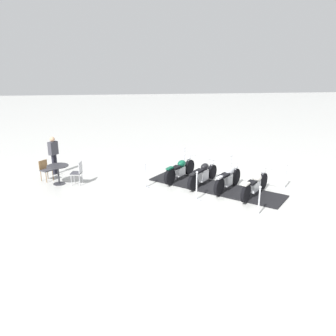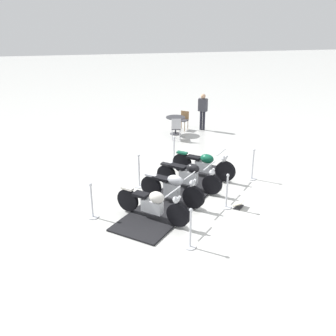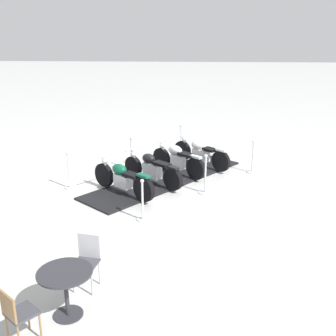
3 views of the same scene
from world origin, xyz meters
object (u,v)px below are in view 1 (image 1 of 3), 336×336
object	(u,v)px
stanchion_right_rear	(184,161)
stanchion_right_front	(285,180)
motorcycle_black	(203,174)
motorcycle_forest	(180,169)
bystander_person	(53,152)
stanchion_left_rear	(145,179)
stanchion_left_front	(259,206)
cafe_table	(58,170)
motorcycle_cream	(255,184)
cafe_chair_near_table	(78,171)
stanchion_right_mid	(231,170)
cafe_chair_across_table	(45,169)
stanchion_left_mid	(196,191)
info_placard	(229,174)
motorcycle_chrome	(228,178)

from	to	relation	value
stanchion_right_rear	stanchion_right_front	bearing A→B (deg)	-40.49
motorcycle_black	stanchion_right_rear	xyz separation A→B (m)	(-0.40, 2.27, -0.11)
motorcycle_forest	bystander_person	world-z (taller)	bystander_person
motorcycle_forest	stanchion_left_rear	distance (m)	1.67
motorcycle_forest	stanchion_left_front	size ratio (longest dim) A/B	1.77
stanchion_left_rear	stanchion_right_front	distance (m)	5.52
stanchion_right_front	cafe_table	xyz separation A→B (m)	(-8.98, 1.57, 0.24)
motorcycle_black	stanchion_left_front	bearing A→B (deg)	-117.50
stanchion_right_front	bystander_person	distance (m)	9.86
motorcycle_black	motorcycle_forest	xyz separation A→B (m)	(-0.83, 0.71, 0.01)
motorcycle_cream	cafe_chair_near_table	bearing A→B (deg)	115.24
stanchion_right_mid	cafe_table	distance (m)	7.22
stanchion_left_rear	cafe_chair_across_table	world-z (taller)	stanchion_left_rear
motorcycle_forest	stanchion_left_mid	distance (m)	2.24
stanchion_right_front	info_placard	size ratio (longest dim) A/B	2.57
motorcycle_forest	stanchion_right_rear	world-z (taller)	stanchion_right_rear
stanchion_right_front	info_placard	distance (m)	2.54
motorcycle_chrome	stanchion_right_front	bearing A→B (deg)	-49.11
stanchion_left_front	stanchion_right_rear	size ratio (longest dim) A/B	0.95
stanchion_right_mid	cafe_chair_across_table	world-z (taller)	stanchion_right_mid
motorcycle_chrome	stanchion_right_rear	bearing A→B (deg)	64.53
stanchion_right_mid	bystander_person	bearing A→B (deg)	169.34
stanchion_right_mid	info_placard	xyz separation A→B (m)	(0.07, 0.35, -0.27)
stanchion_right_front	bystander_person	xyz separation A→B (m)	(-9.38, 2.94, 0.66)
stanchion_left_front	info_placard	xyz separation A→B (m)	(0.23, 4.12, -0.27)
cafe_table	stanchion_right_mid	bearing A→B (deg)	-0.51
stanchion_right_rear	motorcycle_black	bearing A→B (deg)	-79.89
motorcycle_black	stanchion_left_rear	distance (m)	2.34
stanchion_right_front	motorcycle_chrome	bearing A→B (deg)	178.90
cafe_chair_near_table	motorcycle_chrome	bearing A→B (deg)	177.17
stanchion_right_front	stanchion_left_mid	bearing A→B (deg)	-168.53
cafe_chair_across_table	motorcycle_cream	bearing A→B (deg)	21.41
stanchion_left_mid	cafe_chair_near_table	bearing A→B (deg)	154.04
stanchion_left_front	motorcycle_forest	bearing A→B (deg)	118.60
bystander_person	motorcycle_forest	bearing A→B (deg)	21.51
motorcycle_forest	stanchion_right_rear	bearing A→B (deg)	24.60
motorcycle_cream	stanchion_left_rear	xyz separation A→B (m)	(-4.00, 1.41, -0.13)
motorcycle_forest	stanchion_left_mid	bearing A→B (deg)	-133.44
motorcycle_cream	motorcycle_chrome	world-z (taller)	motorcycle_chrome
stanchion_right_front	stanchion_right_rear	size ratio (longest dim) A/B	0.98
motorcycle_cream	cafe_chair_near_table	world-z (taller)	motorcycle_cream
stanchion_right_front	cafe_chair_near_table	size ratio (longest dim) A/B	1.10
motorcycle_forest	bystander_person	bearing A→B (deg)	114.55
motorcycle_chrome	stanchion_left_front	world-z (taller)	same
motorcycle_cream	stanchion_left_rear	size ratio (longest dim) A/B	1.71
stanchion_left_rear	cafe_chair_near_table	size ratio (longest dim) A/B	1.07
motorcycle_black	stanchion_right_front	distance (m)	3.22
motorcycle_cream	motorcycle_chrome	distance (m)	1.09
stanchion_left_mid	stanchion_left_rear	xyz separation A→B (m)	(-1.77, 1.51, 0.03)
stanchion_left_mid	stanchion_right_rear	xyz separation A→B (m)	(0.16, 3.77, 0.04)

